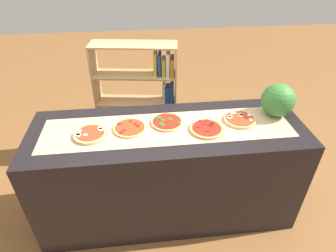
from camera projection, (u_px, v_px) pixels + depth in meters
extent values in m
plane|color=brown|center=(168.00, 207.00, 2.76)|extent=(12.00, 12.00, 0.00)
cube|color=black|center=(168.00, 172.00, 2.49)|extent=(2.20, 0.74, 0.95)
cube|color=tan|center=(168.00, 128.00, 2.22)|extent=(1.96, 0.45, 0.00)
cylinder|color=#DBB26B|center=(91.00, 134.00, 2.14)|extent=(0.26, 0.26, 0.02)
cylinder|color=red|center=(90.00, 133.00, 2.13)|extent=(0.21, 0.21, 0.00)
cylinder|color=#EFE5CC|center=(80.00, 130.00, 2.15)|extent=(0.03, 0.03, 0.00)
cylinder|color=#EFE5CC|center=(78.00, 135.00, 2.10)|extent=(0.04, 0.04, 0.00)
cylinder|color=#EFE5CC|center=(85.00, 135.00, 2.10)|extent=(0.03, 0.03, 0.00)
cylinder|color=#EFE5CC|center=(101.00, 129.00, 2.16)|extent=(0.04, 0.04, 0.00)
cylinder|color=#EFE5CC|center=(100.00, 128.00, 2.17)|extent=(0.04, 0.04, 0.00)
cylinder|color=#EFE5CC|center=(78.00, 134.00, 2.11)|extent=(0.04, 0.04, 0.00)
cylinder|color=#DBB26B|center=(130.00, 128.00, 2.21)|extent=(0.27, 0.27, 0.02)
cylinder|color=red|center=(130.00, 127.00, 2.20)|extent=(0.23, 0.23, 0.00)
cylinder|color=maroon|center=(120.00, 124.00, 2.23)|extent=(0.03, 0.03, 0.00)
cylinder|color=maroon|center=(121.00, 132.00, 2.14)|extent=(0.03, 0.03, 0.00)
cylinder|color=maroon|center=(135.00, 123.00, 2.24)|extent=(0.03, 0.03, 0.00)
cylinder|color=maroon|center=(125.00, 130.00, 2.16)|extent=(0.03, 0.03, 0.00)
cylinder|color=maroon|center=(138.00, 126.00, 2.21)|extent=(0.03, 0.03, 0.00)
cylinder|color=maroon|center=(131.00, 121.00, 2.26)|extent=(0.03, 0.03, 0.00)
cylinder|color=#DBB26B|center=(167.00, 122.00, 2.27)|extent=(0.26, 0.26, 0.02)
cylinder|color=#AD2314|center=(167.00, 121.00, 2.26)|extent=(0.23, 0.23, 0.00)
ellipsoid|color=#286B23|center=(161.00, 123.00, 2.23)|extent=(0.04, 0.04, 0.00)
ellipsoid|color=#286B23|center=(160.00, 118.00, 2.29)|extent=(0.04, 0.05, 0.00)
ellipsoid|color=#286B23|center=(179.00, 123.00, 2.24)|extent=(0.04, 0.04, 0.00)
ellipsoid|color=#286B23|center=(158.00, 118.00, 2.30)|extent=(0.06, 0.05, 0.00)
ellipsoid|color=#286B23|center=(163.00, 120.00, 2.27)|extent=(0.04, 0.04, 0.00)
ellipsoid|color=#286B23|center=(170.00, 119.00, 2.28)|extent=(0.03, 0.04, 0.00)
ellipsoid|color=#286B23|center=(162.00, 125.00, 2.21)|extent=(0.06, 0.06, 0.00)
ellipsoid|color=#286B23|center=(170.00, 120.00, 2.27)|extent=(0.05, 0.04, 0.00)
cylinder|color=tan|center=(207.00, 129.00, 2.20)|extent=(0.27, 0.27, 0.02)
cylinder|color=#AD2314|center=(207.00, 128.00, 2.19)|extent=(0.23, 0.23, 0.00)
cylinder|color=maroon|center=(213.00, 123.00, 2.24)|extent=(0.03, 0.03, 0.00)
cylinder|color=maroon|center=(207.00, 121.00, 2.27)|extent=(0.03, 0.03, 0.00)
cylinder|color=maroon|center=(198.00, 127.00, 2.20)|extent=(0.03, 0.03, 0.00)
cylinder|color=maroon|center=(207.00, 130.00, 2.15)|extent=(0.04, 0.04, 0.00)
cylinder|color=maroon|center=(211.00, 126.00, 2.21)|extent=(0.03, 0.03, 0.00)
cylinder|color=maroon|center=(200.00, 121.00, 2.26)|extent=(0.03, 0.03, 0.00)
cylinder|color=maroon|center=(209.00, 125.00, 2.22)|extent=(0.03, 0.03, 0.00)
cylinder|color=maroon|center=(205.00, 124.00, 2.23)|extent=(0.03, 0.03, 0.00)
cylinder|color=maroon|center=(212.00, 124.00, 2.22)|extent=(0.03, 0.03, 0.00)
cylinder|color=#E5C17F|center=(240.00, 119.00, 2.30)|extent=(0.26, 0.26, 0.02)
cylinder|color=red|center=(240.00, 118.00, 2.29)|extent=(0.23, 0.23, 0.00)
cylinder|color=#EFE5CC|center=(230.00, 116.00, 2.31)|extent=(0.04, 0.04, 0.00)
cylinder|color=#EFE5CC|center=(241.00, 115.00, 2.32)|extent=(0.04, 0.04, 0.00)
cylinder|color=#EFE5CC|center=(241.00, 115.00, 2.33)|extent=(0.04, 0.04, 0.00)
cylinder|color=#EFE5CC|center=(251.00, 120.00, 2.27)|extent=(0.04, 0.04, 0.00)
cylinder|color=#EFE5CC|center=(229.00, 117.00, 2.30)|extent=(0.04, 0.04, 0.00)
cylinder|color=#EFE5CC|center=(233.00, 113.00, 2.36)|extent=(0.05, 0.05, 0.00)
cylinder|color=#EFE5CC|center=(249.00, 115.00, 2.33)|extent=(0.03, 0.03, 0.00)
sphere|color=#387A33|center=(278.00, 100.00, 2.31)|extent=(0.27, 0.27, 0.27)
cube|color=tan|center=(175.00, 102.00, 3.15)|extent=(0.06, 0.26, 1.31)
cube|color=tan|center=(99.00, 100.00, 3.17)|extent=(0.06, 0.26, 1.31)
cube|color=tan|center=(140.00, 146.00, 3.53)|extent=(0.87, 0.39, 0.02)
cube|color=#B22823|center=(172.00, 141.00, 3.47)|extent=(0.07, 0.21, 0.16)
cube|color=#234799|center=(168.00, 140.00, 3.46)|extent=(0.05, 0.18, 0.19)
cube|color=#234799|center=(164.00, 140.00, 3.46)|extent=(0.07, 0.19, 0.18)
cube|color=#47423D|center=(160.00, 140.00, 3.46)|extent=(0.06, 0.18, 0.18)
cube|color=tan|center=(139.00, 125.00, 3.34)|extent=(0.87, 0.39, 0.02)
cube|color=#2D753D|center=(172.00, 117.00, 3.26)|extent=(0.06, 0.19, 0.23)
cube|color=#753384|center=(168.00, 116.00, 3.26)|extent=(0.05, 0.18, 0.25)
cube|color=#B22823|center=(165.00, 119.00, 3.28)|extent=(0.06, 0.16, 0.16)
cube|color=#47423D|center=(161.00, 117.00, 3.27)|extent=(0.06, 0.17, 0.22)
cube|color=#234799|center=(157.00, 117.00, 3.27)|extent=(0.07, 0.23, 0.21)
cube|color=#2D753D|center=(152.00, 118.00, 3.28)|extent=(0.07, 0.20, 0.18)
cube|color=#47423D|center=(149.00, 116.00, 3.27)|extent=(0.07, 0.23, 0.22)
cube|color=tan|center=(137.00, 101.00, 3.16)|extent=(0.87, 0.39, 0.02)
cube|color=#234799|center=(172.00, 92.00, 3.08)|extent=(0.06, 0.17, 0.22)
cube|color=#234799|center=(168.00, 94.00, 3.09)|extent=(0.06, 0.16, 0.19)
cube|color=silver|center=(164.00, 92.00, 3.08)|extent=(0.05, 0.15, 0.23)
cube|color=tan|center=(135.00, 75.00, 2.98)|extent=(0.87, 0.39, 0.02)
cube|color=orange|center=(172.00, 66.00, 2.91)|extent=(0.07, 0.20, 0.19)
cube|color=silver|center=(168.00, 63.00, 2.89)|extent=(0.07, 0.23, 0.25)
cube|color=gold|center=(164.00, 66.00, 2.91)|extent=(0.06, 0.15, 0.18)
cube|color=#234799|center=(160.00, 64.00, 2.90)|extent=(0.05, 0.17, 0.23)
cube|color=gold|center=(156.00, 63.00, 2.89)|extent=(0.06, 0.17, 0.25)
cube|color=tan|center=(133.00, 45.00, 2.79)|extent=(0.87, 0.39, 0.02)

